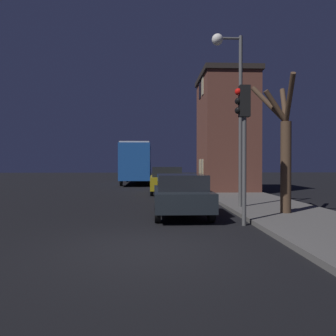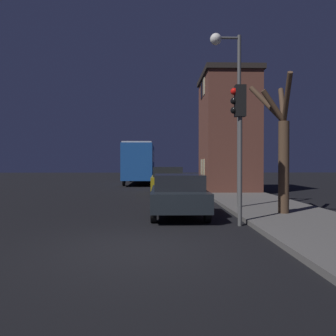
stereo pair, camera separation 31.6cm
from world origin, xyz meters
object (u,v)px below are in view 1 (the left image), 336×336
object	(u,v)px
traffic_light	(243,125)
car_mid_lane	(166,180)
streetlamp	(231,88)
car_near_lane	(181,194)
car_far_lane	(163,175)
bare_tree	(283,145)
bus	(137,160)

from	to	relation	value
traffic_light	car_mid_lane	world-z (taller)	traffic_light
streetlamp	car_near_lane	distance (m)	4.62
traffic_light	car_far_lane	bearing A→B (deg)	94.74
bare_tree	car_near_lane	world-z (taller)	bare_tree
traffic_light	streetlamp	bearing A→B (deg)	82.62
bare_tree	car_near_lane	xyz separation A→B (m)	(-3.45, 0.27, -1.67)
car_mid_lane	car_far_lane	distance (m)	9.99
traffic_light	car_far_lane	xyz separation A→B (m)	(-1.68, 20.31, -2.13)
streetlamp	car_near_lane	xyz separation A→B (m)	(-2.04, -1.28, -3.94)
traffic_light	car_near_lane	xyz separation A→B (m)	(-1.64, 1.83, -2.15)
car_mid_lane	car_far_lane	xyz separation A→B (m)	(0.13, 9.99, -0.05)
bus	car_mid_lane	world-z (taller)	bus
bare_tree	car_mid_lane	distance (m)	9.62
car_near_lane	car_mid_lane	bearing A→B (deg)	91.19
traffic_light	car_mid_lane	bearing A→B (deg)	99.99
streetlamp	traffic_light	distance (m)	3.61
traffic_light	bus	xyz separation A→B (m)	(-4.06, 20.20, -0.80)
car_near_lane	car_far_lane	world-z (taller)	car_far_lane
bus	car_far_lane	world-z (taller)	bus
bus	car_near_lane	bearing A→B (deg)	-82.49
bus	car_far_lane	xyz separation A→B (m)	(2.38, 0.11, -1.33)
car_mid_lane	car_far_lane	size ratio (longest dim) A/B	1.18
streetlamp	bus	bearing A→B (deg)	104.65
bare_tree	bus	xyz separation A→B (m)	(-5.87, 18.64, -0.32)
car_near_lane	bus	bearing A→B (deg)	97.51
bare_tree	car_mid_lane	bearing A→B (deg)	112.46
traffic_light	bus	world-z (taller)	traffic_light
traffic_light	car_near_lane	size ratio (longest dim) A/B	1.00
traffic_light	car_far_lane	distance (m)	20.49
car_near_lane	car_far_lane	xyz separation A→B (m)	(-0.04, 18.48, 0.02)
streetlamp	car_far_lane	distance (m)	17.76
streetlamp	car_far_lane	world-z (taller)	streetlamp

